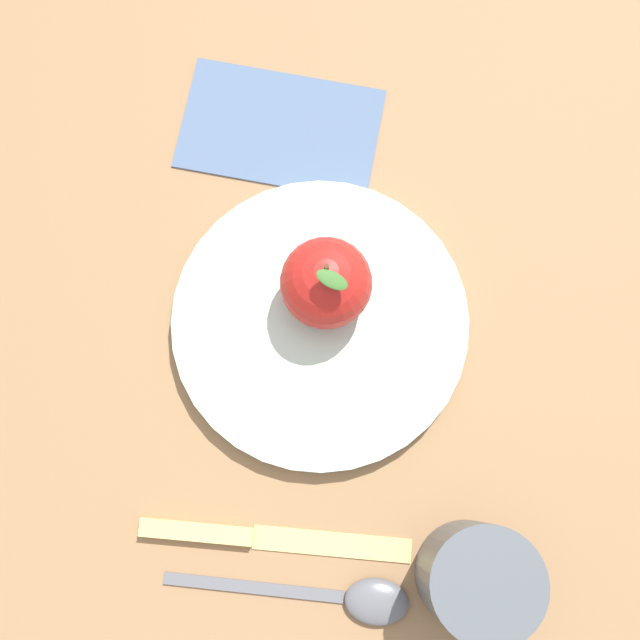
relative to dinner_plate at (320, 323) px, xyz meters
name	(u,v)px	position (x,y,z in m)	size (l,w,h in m)	color
ground_plane	(295,347)	(0.01, -0.03, -0.01)	(2.40, 2.40, 0.00)	olive
dinner_plate	(320,323)	(0.00, 0.00, 0.00)	(0.24, 0.24, 0.02)	#B2C6B2
apple	(326,283)	(-0.02, 0.01, 0.04)	(0.07, 0.07, 0.08)	#B21E19
cup	(478,580)	(0.22, 0.03, 0.04)	(0.08, 0.08, 0.08)	#4C5156
knife	(250,537)	(0.13, -0.11, -0.01)	(0.11, 0.19, 0.01)	#D8B766
spoon	(347,598)	(0.20, -0.06, 0.00)	(0.11, 0.17, 0.01)	#59595E
linen_napkin	(280,128)	(-0.17, 0.04, -0.01)	(0.10, 0.17, 0.00)	slate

